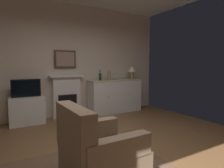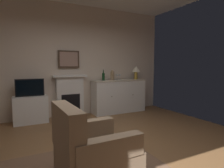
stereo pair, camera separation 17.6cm
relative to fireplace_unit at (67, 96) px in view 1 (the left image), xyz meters
The scene contains 13 objects.
ground_plane 2.55m from the fireplace_unit, 87.37° to the right, with size 5.48×5.26×0.10m, color brown.
wall_rear 0.94m from the fireplace_unit, 48.40° to the left, with size 5.48×0.06×2.95m, color beige.
fireplace_unit is the anchor object (origin of this frame).
framed_picture 0.96m from the fireplace_unit, 90.00° to the left, with size 0.55×0.04×0.45m.
sideboard_cabinet 1.38m from the fireplace_unit, ahead, with size 1.57×0.49×0.94m.
table_lamp 2.08m from the fireplace_unit, ahead, with size 0.26×0.26×0.40m.
wine_bottle 1.04m from the fireplace_unit, ahead, with size 0.08×0.08×0.29m.
wine_glass_left 1.41m from the fireplace_unit, 10.03° to the right, with size 0.07×0.07×0.16m.
wine_glass_center 1.51m from the fireplace_unit, ahead, with size 0.07×0.07×0.16m.
vase_decorative 1.28m from the fireplace_unit, 11.27° to the right, with size 0.11×0.11×0.28m.
tv_cabinet 1.02m from the fireplace_unit, behind, with size 0.75×0.42×0.63m.
tv_set 1.03m from the fireplace_unit, 169.23° to the right, with size 0.62×0.07×0.40m.
armchair 3.05m from the fireplace_unit, 99.93° to the right, with size 0.83×0.80×0.92m.
Camera 1 is at (-1.49, -2.34, 1.32)m, focal length 30.20 mm.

